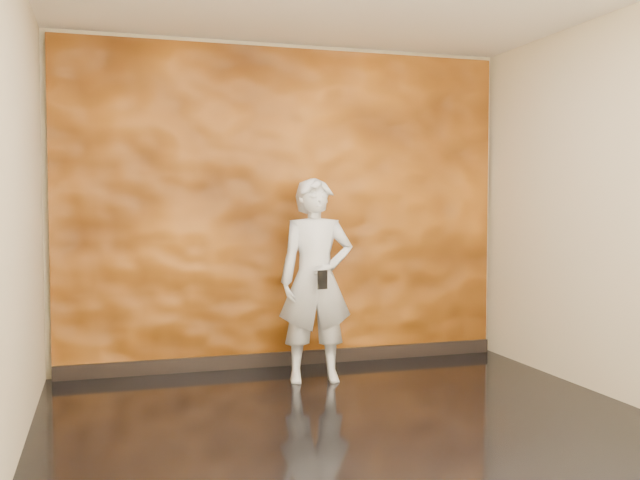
{
  "coord_description": "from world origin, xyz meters",
  "views": [
    {
      "loc": [
        -1.52,
        -4.07,
        1.42
      ],
      "look_at": [
        0.0,
        0.98,
        1.15
      ],
      "focal_mm": 40.0,
      "sensor_mm": 36.0,
      "label": 1
    }
  ],
  "objects": [
    {
      "name": "room",
      "position": [
        0.0,
        0.0,
        1.4
      ],
      "size": [
        4.02,
        4.02,
        2.81
      ],
      "color": "black",
      "rests_on": "ground"
    },
    {
      "name": "feature_wall",
      "position": [
        0.0,
        1.96,
        1.38
      ],
      "size": [
        3.9,
        0.06,
        2.75
      ],
      "primitive_type": "cube",
      "color": "#C66B1A",
      "rests_on": "ground"
    },
    {
      "name": "baseboard",
      "position": [
        0.0,
        1.92,
        0.06
      ],
      "size": [
        3.9,
        0.04,
        0.12
      ],
      "primitive_type": "cube",
      "color": "black",
      "rests_on": "ground"
    },
    {
      "name": "man",
      "position": [
        0.08,
        1.33,
        0.81
      ],
      "size": [
        0.64,
        0.46,
        1.62
      ],
      "primitive_type": "imported",
      "rotation": [
        0.0,
        0.0,
        -0.13
      ],
      "color": "#A4AAB3",
      "rests_on": "ground"
    },
    {
      "name": "phone",
      "position": [
        0.06,
        1.09,
        0.84
      ],
      "size": [
        0.08,
        0.03,
        0.15
      ],
      "primitive_type": "cube",
      "rotation": [
        0.0,
        0.0,
        0.16
      ],
      "color": "black",
      "rests_on": "man"
    }
  ]
}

